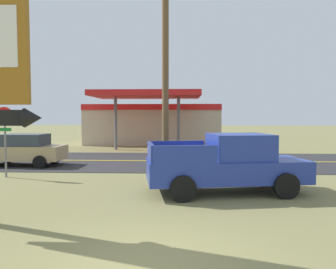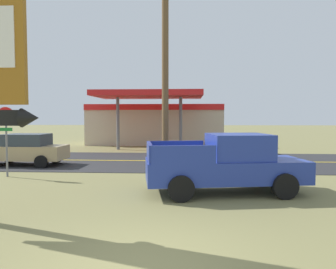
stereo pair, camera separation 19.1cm
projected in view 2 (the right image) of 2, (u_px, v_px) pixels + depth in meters
The scene contains 8 objects.
ground_plane at pixel (139, 268), 5.42m from camera, with size 180.00×180.00×0.00m, color olive.
road_asphalt at pixel (173, 161), 18.37m from camera, with size 140.00×8.00×0.02m, color #2B2B2D.
road_centre_line at pixel (173, 161), 18.37m from camera, with size 126.00×0.20×0.01m, color gold.
stop_sign at pixel (6, 129), 13.54m from camera, with size 0.80×0.08×2.95m.
utility_pole at pixel (165, 53), 12.58m from camera, with size 1.86×0.26×9.38m.
gas_station at pixel (156, 123), 30.28m from camera, with size 12.00×11.50×4.40m.
pickup_blue_parked_on_lawn at pixel (227, 164), 10.73m from camera, with size 5.45×2.86×1.96m.
car_tan_mid_lane at pixel (25, 149), 16.79m from camera, with size 4.20×2.00×1.64m.
Camera 2 is at (0.79, -5.25, 2.54)m, focal length 34.67 mm.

